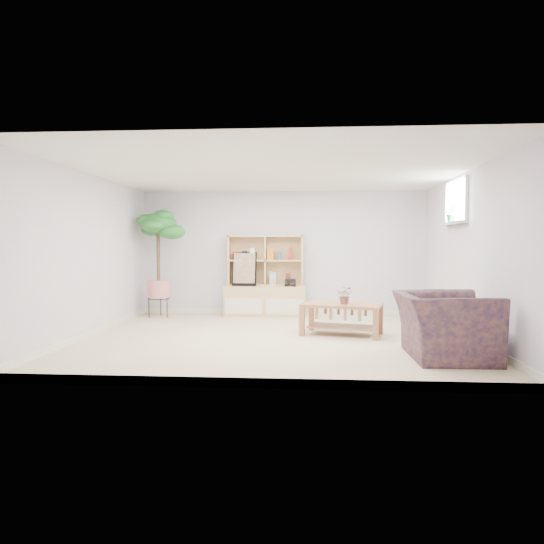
# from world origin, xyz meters

# --- Properties ---
(floor) EXTENTS (5.50, 5.00, 0.01)m
(floor) POSITION_xyz_m (0.00, 0.00, 0.00)
(floor) COLOR beige
(floor) RESTS_ON ground
(ceiling) EXTENTS (5.50, 5.00, 0.01)m
(ceiling) POSITION_xyz_m (0.00, 0.00, 2.40)
(ceiling) COLOR silver
(ceiling) RESTS_ON walls
(walls) EXTENTS (5.51, 5.01, 2.40)m
(walls) POSITION_xyz_m (0.00, 0.00, 1.20)
(walls) COLOR silver
(walls) RESTS_ON floor
(baseboard) EXTENTS (5.50, 5.00, 0.10)m
(baseboard) POSITION_xyz_m (0.00, 0.00, 0.05)
(baseboard) COLOR white
(baseboard) RESTS_ON floor
(window) EXTENTS (0.10, 0.98, 0.68)m
(window) POSITION_xyz_m (2.73, 0.60, 2.00)
(window) COLOR silver
(window) RESTS_ON walls
(window_sill) EXTENTS (0.14, 1.00, 0.04)m
(window_sill) POSITION_xyz_m (2.67, 0.60, 1.68)
(window_sill) COLOR white
(window_sill) RESTS_ON walls
(storage_unit) EXTENTS (1.54, 0.52, 1.54)m
(storage_unit) POSITION_xyz_m (-0.32, 2.24, 0.77)
(storage_unit) COLOR tan
(storage_unit) RESTS_ON floor
(poster) EXTENTS (0.47, 0.13, 0.65)m
(poster) POSITION_xyz_m (-0.71, 2.19, 0.90)
(poster) COLOR #EAA20D
(poster) RESTS_ON storage_unit
(toy_truck) EXTENTS (0.30, 0.21, 0.16)m
(toy_truck) POSITION_xyz_m (0.17, 2.15, 0.66)
(toy_truck) COLOR black
(toy_truck) RESTS_ON storage_unit
(coffee_table) EXTENTS (1.28, 0.91, 0.47)m
(coffee_table) POSITION_xyz_m (1.00, 0.33, 0.24)
(coffee_table) COLOR brown
(coffee_table) RESTS_ON floor
(table_plant) EXTENTS (0.27, 0.25, 0.26)m
(table_plant) POSITION_xyz_m (1.04, 0.28, 0.60)
(table_plant) COLOR #0F4C16
(table_plant) RESTS_ON coffee_table
(floor_tree) EXTENTS (0.98, 0.98, 2.03)m
(floor_tree) POSITION_xyz_m (-2.30, 1.94, 1.02)
(floor_tree) COLOR #1A6423
(floor_tree) RESTS_ON floor
(armchair) EXTENTS (1.05, 1.20, 0.88)m
(armchair) POSITION_xyz_m (2.10, -1.10, 0.44)
(armchair) COLOR #0F1038
(armchair) RESTS_ON floor
(sill_plant) EXTENTS (0.15, 0.12, 0.26)m
(sill_plant) POSITION_xyz_m (2.67, 0.65, 1.83)
(sill_plant) COLOR #1A6423
(sill_plant) RESTS_ON window_sill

